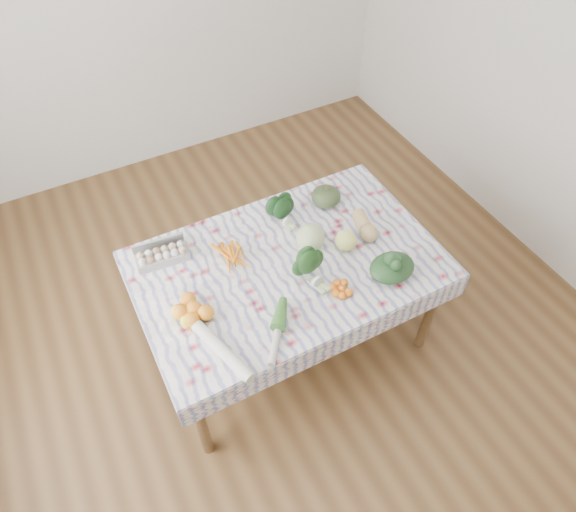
% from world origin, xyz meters
% --- Properties ---
extents(ground, '(4.50, 4.50, 0.00)m').
position_xyz_m(ground, '(0.00, 0.00, 0.00)').
color(ground, brown).
rests_on(ground, ground).
extents(dining_table, '(1.60, 1.00, 0.75)m').
position_xyz_m(dining_table, '(0.00, 0.00, 0.68)').
color(dining_table, brown).
rests_on(dining_table, ground).
extents(tablecloth, '(1.66, 1.06, 0.01)m').
position_xyz_m(tablecloth, '(0.00, 0.00, 0.76)').
color(tablecloth, white).
rests_on(tablecloth, dining_table).
extents(egg_carton, '(0.30, 0.14, 0.08)m').
position_xyz_m(egg_carton, '(-0.60, 0.33, 0.80)').
color(egg_carton, '#979793').
rests_on(egg_carton, tablecloth).
extents(carrot_bunch, '(0.26, 0.24, 0.04)m').
position_xyz_m(carrot_bunch, '(-0.24, 0.17, 0.78)').
color(carrot_bunch, orange).
rests_on(carrot_bunch, tablecloth).
extents(kale_bunch, '(0.18, 0.17, 0.14)m').
position_xyz_m(kale_bunch, '(0.12, 0.30, 0.83)').
color(kale_bunch, '#143615').
rests_on(kale_bunch, tablecloth).
extents(kabocha_squash, '(0.20, 0.20, 0.12)m').
position_xyz_m(kabocha_squash, '(0.43, 0.32, 0.82)').
color(kabocha_squash, '#384B27').
rests_on(kabocha_squash, tablecloth).
extents(cabbage, '(0.21, 0.21, 0.16)m').
position_xyz_m(cabbage, '(0.17, 0.05, 0.84)').
color(cabbage, '#B5C786').
rests_on(cabbage, tablecloth).
extents(butternut_squash, '(0.15, 0.24, 0.10)m').
position_xyz_m(butternut_squash, '(0.50, 0.01, 0.81)').
color(butternut_squash, tan).
rests_on(butternut_squash, tablecloth).
extents(orange_cluster, '(0.35, 0.35, 0.09)m').
position_xyz_m(orange_cluster, '(-0.57, -0.08, 0.81)').
color(orange_cluster, orange).
rests_on(orange_cluster, tablecloth).
extents(broccoli, '(0.19, 0.19, 0.12)m').
position_xyz_m(broccoli, '(0.05, -0.16, 0.82)').
color(broccoli, '#1B4317').
rests_on(broccoli, tablecloth).
extents(mandarin_cluster, '(0.18, 0.18, 0.05)m').
position_xyz_m(mandarin_cluster, '(0.16, -0.30, 0.78)').
color(mandarin_cluster, orange).
rests_on(mandarin_cluster, tablecloth).
extents(grapefruit, '(0.13, 0.13, 0.12)m').
position_xyz_m(grapefruit, '(0.34, -0.05, 0.82)').
color(grapefruit, '#E8EB6E').
rests_on(grapefruit, tablecloth).
extents(spinach_bag, '(0.31, 0.28, 0.11)m').
position_xyz_m(spinach_bag, '(0.45, -0.33, 0.82)').
color(spinach_bag, '#183417').
rests_on(spinach_bag, tablecloth).
extents(daikon, '(0.18, 0.43, 0.06)m').
position_xyz_m(daikon, '(-0.54, -0.36, 0.79)').
color(daikon, white).
rests_on(daikon, tablecloth).
extents(leek, '(0.24, 0.31, 0.04)m').
position_xyz_m(leek, '(-0.26, -0.38, 0.78)').
color(leek, beige).
rests_on(leek, tablecloth).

